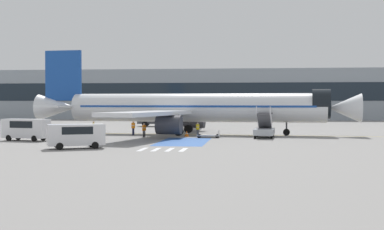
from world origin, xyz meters
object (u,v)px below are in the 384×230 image
(airliner, at_px, (190,108))
(ground_crew_0, at_px, (94,127))
(fuel_tanker, at_px, (163,117))
(service_van_1, at_px, (76,134))
(terminal_building, at_px, (273,95))
(ground_crew_2, at_px, (133,127))
(ground_crew_3, at_px, (198,128))
(traffic_cone_1, at_px, (187,134))
(service_van_0, at_px, (26,128))
(baggage_cart, at_px, (208,136))
(traffic_cone_0, at_px, (72,136))
(boarding_stairs_forward, at_px, (264,129))
(ground_crew_1, at_px, (144,129))

(airliner, bearing_deg, ground_crew_0, -75.21)
(fuel_tanker, distance_m, service_van_1, 43.11)
(fuel_tanker, distance_m, terminal_building, 44.32)
(ground_crew_2, distance_m, ground_crew_3, 8.15)
(ground_crew_2, distance_m, traffic_cone_1, 7.13)
(service_van_0, relative_size, baggage_cart, 2.06)
(ground_crew_3, xyz_separation_m, traffic_cone_0, (-13.33, -7.33, -0.60))
(traffic_cone_1, bearing_deg, boarding_stairs_forward, -6.76)
(airliner, relative_size, service_van_0, 7.85)
(fuel_tanker, xyz_separation_m, baggage_cart, (9.94, -27.36, -1.39))
(fuel_tanker, xyz_separation_m, ground_crew_3, (8.37, -24.32, -0.71))
(ground_crew_3, height_order, traffic_cone_0, ground_crew_3)
(ground_crew_3, bearing_deg, traffic_cone_1, -20.82)
(ground_crew_3, height_order, terminal_building, terminal_building)
(ground_crew_0, relative_size, terminal_building, 0.01)
(fuel_tanker, height_order, ground_crew_2, fuel_tanker)
(airliner, distance_m, ground_crew_0, 12.51)
(airliner, xyz_separation_m, terminal_building, (12.83, 60.70, 2.51))
(airliner, height_order, service_van_1, airliner)
(ground_crew_0, distance_m, traffic_cone_0, 8.24)
(baggage_cart, distance_m, ground_crew_2, 10.35)
(ground_crew_1, distance_m, ground_crew_3, 6.69)
(fuel_tanker, bearing_deg, traffic_cone_1, 11.79)
(fuel_tanker, height_order, ground_crew_0, fuel_tanker)
(boarding_stairs_forward, relative_size, traffic_cone_1, 8.09)
(service_van_1, xyz_separation_m, baggage_cart, (10.54, 15.75, -1.05))
(fuel_tanker, distance_m, ground_crew_3, 25.73)
(baggage_cart, xyz_separation_m, traffic_cone_0, (-14.90, -4.29, 0.08))
(airliner, xyz_separation_m, service_van_1, (-7.71, -21.76, -2.09))
(terminal_building, bearing_deg, service_van_0, -111.51)
(traffic_cone_0, bearing_deg, terminal_building, 70.68)
(ground_crew_2, bearing_deg, baggage_cart, -170.64)
(fuel_tanker, xyz_separation_m, traffic_cone_0, (-4.95, -31.65, -1.31))
(ground_crew_1, relative_size, ground_crew_3, 0.98)
(ground_crew_0, bearing_deg, service_van_0, -36.94)
(airliner, bearing_deg, ground_crew_1, -35.17)
(boarding_stairs_forward, height_order, fuel_tanker, boarding_stairs_forward)
(service_van_0, xyz_separation_m, ground_crew_0, (4.12, 10.92, -0.39))
(airliner, height_order, service_van_0, airliner)
(service_van_1, bearing_deg, boarding_stairs_forward, -72.77)
(baggage_cart, bearing_deg, traffic_cone_1, 55.55)
(airliner, distance_m, service_van_1, 23.18)
(fuel_tanker, bearing_deg, traffic_cone_0, -12.81)
(service_van_0, bearing_deg, ground_crew_1, -45.84)
(traffic_cone_0, bearing_deg, ground_crew_0, 90.22)
(ground_crew_3, distance_m, traffic_cone_1, 1.76)
(baggage_cart, relative_size, ground_crew_3, 1.59)
(service_van_0, bearing_deg, boarding_stairs_forward, -61.37)
(ground_crew_1, bearing_deg, fuel_tanker, -115.43)
(fuel_tanker, bearing_deg, boarding_stairs_forward, 27.80)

